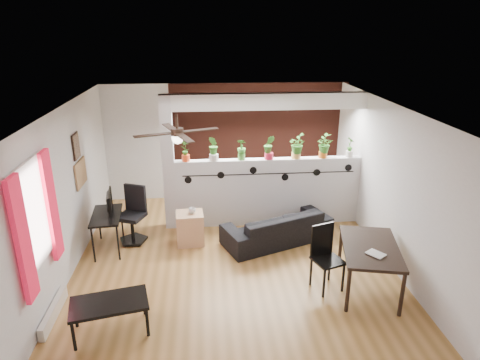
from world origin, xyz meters
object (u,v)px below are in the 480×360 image
object	(u,v)px
dining_table	(370,251)
folding_chair	(325,251)
cup	(192,211)
potted_plant_4	(296,146)
office_chair	(133,218)
computer_desk	(107,218)
potted_plant_1	(214,148)
potted_plant_2	(241,149)
ceiling_fan	(177,134)
potted_plant_3	(269,147)
sofa	(277,227)
potted_plant_5	(323,146)
cube_shelf	(190,228)
potted_plant_0	(185,150)
potted_plant_6	(350,146)
coffee_table	(109,305)

from	to	relation	value
dining_table	folding_chair	size ratio (longest dim) A/B	1.45
cup	folding_chair	bearing A→B (deg)	-37.58
potted_plant_4	office_chair	xyz separation A→B (m)	(-3.08, -0.54, -1.14)
cup	computer_desk	world-z (taller)	cup
computer_desk	office_chair	distance (m)	0.52
potted_plant_1	potted_plant_2	bearing A→B (deg)	0.00
cup	dining_table	bearing A→B (deg)	-32.25
ceiling_fan	potted_plant_3	size ratio (longest dim) A/B	2.57
potted_plant_4	cup	xyz separation A→B (m)	(-2.00, -0.72, -0.96)
potted_plant_2	sofa	xyz separation A→B (m)	(0.59, -0.79, -1.28)
potted_plant_1	potted_plant_4	world-z (taller)	potted_plant_4
office_chair	potted_plant_3	bearing A→B (deg)	11.93
ceiling_fan	potted_plant_4	xyz separation A→B (m)	(2.13, 1.80, -0.72)
dining_table	sofa	bearing A→B (deg)	124.67
cup	office_chair	size ratio (longest dim) A/B	0.12
potted_plant_3	cup	bearing A→B (deg)	-154.03
folding_chair	cup	bearing A→B (deg)	142.42
ceiling_fan	potted_plant_3	bearing A→B (deg)	48.37
potted_plant_5	cube_shelf	distance (m)	2.97
dining_table	potted_plant_4	bearing A→B (deg)	105.07
potted_plant_0	cube_shelf	distance (m)	1.47
folding_chair	potted_plant_4	bearing A→B (deg)	89.93
potted_plant_2	potted_plant_6	distance (m)	2.11
potted_plant_1	potted_plant_4	distance (m)	1.58
ceiling_fan	folding_chair	size ratio (longest dim) A/B	1.19
potted_plant_1	cup	xyz separation A→B (m)	(-0.42, -0.72, -0.95)
dining_table	coffee_table	xyz separation A→B (m)	(-3.66, -0.66, -0.24)
cube_shelf	coffee_table	distance (m)	2.53
cup	potted_plant_5	bearing A→B (deg)	15.87
potted_plant_2	cube_shelf	world-z (taller)	potted_plant_2
potted_plant_3	potted_plant_5	distance (m)	1.05
potted_plant_5	folding_chair	size ratio (longest dim) A/B	0.45
coffee_table	cup	bearing A→B (deg)	66.38
cup	potted_plant_1	bearing A→B (deg)	59.56
dining_table	coffee_table	size ratio (longest dim) A/B	1.37
potted_plant_0	potted_plant_4	distance (m)	2.11
potted_plant_5	dining_table	world-z (taller)	potted_plant_5
ceiling_fan	potted_plant_4	distance (m)	2.88
potted_plant_1	computer_desk	bearing A→B (deg)	-156.69
potted_plant_2	cup	distance (m)	1.50
potted_plant_3	folding_chair	size ratio (longest dim) A/B	0.46
computer_desk	dining_table	world-z (taller)	dining_table
sofa	potted_plant_5	bearing A→B (deg)	-163.31
potted_plant_5	potted_plant_6	bearing A→B (deg)	-0.00
ceiling_fan	cup	size ratio (longest dim) A/B	9.41
cup	office_chair	world-z (taller)	office_chair
potted_plant_5	office_chair	xyz separation A→B (m)	(-3.61, -0.54, -1.13)
cube_shelf	folding_chair	size ratio (longest dim) A/B	0.59
potted_plant_5	potted_plant_2	bearing A→B (deg)	180.00
ceiling_fan	potted_plant_1	xyz separation A→B (m)	(0.55, 1.80, -0.72)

